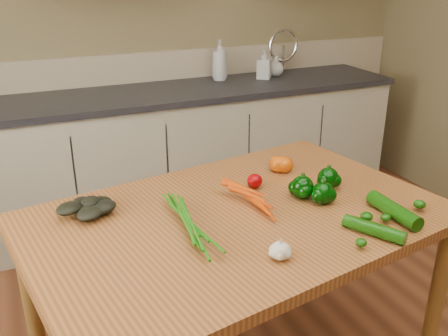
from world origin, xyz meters
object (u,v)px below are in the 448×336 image
soap_bottle_b (264,64)px  tomato_a (255,181)px  tomato_b (278,164)px  soap_bottle_a (220,60)px  garlic_bulb (280,251)px  zucchini_b (374,229)px  tomato_c (285,165)px  pepper_b (328,178)px  table (238,235)px  pepper_c (323,193)px  zucchini_a (394,210)px  carrot_bunch (232,203)px  pepper_a (302,187)px  soap_bottle_c (276,66)px  leafy_greens (85,200)px

soap_bottle_b → tomato_a: bearing=99.6°
tomato_b → soap_bottle_a: bearing=77.2°
garlic_bulb → zucchini_b: garlic_bulb is taller
soap_bottle_a → tomato_b: 1.49m
tomato_c → garlic_bulb: bearing=-120.9°
pepper_b → tomato_c: size_ratio=1.17×
table → soap_bottle_b: 1.93m
pepper_b → pepper_c: pepper_b is taller
garlic_bulb → zucchini_a: (0.51, 0.08, 0.00)m
soap_bottle_b → pepper_c: soap_bottle_b is taller
carrot_bunch → tomato_a: size_ratio=4.44×
carrot_bunch → garlic_bulb: bearing=-98.1°
carrot_bunch → tomato_a: bearing=33.0°
pepper_c → pepper_a: bearing=122.5°
table → pepper_b: bearing=-2.2°
pepper_c → tomato_a: bearing=126.8°
zucchini_b → soap_bottle_b: bearing=72.9°
table → garlic_bulb: garlic_bulb is taller
carrot_bunch → tomato_c: bearing=24.9°
pepper_b → pepper_c: size_ratio=1.03×
pepper_c → tomato_a: (-0.17, 0.23, -0.01)m
soap_bottle_c → tomato_c: bearing=73.9°
pepper_b → pepper_a: bearing=-167.1°
pepper_c → tomato_c: (0.02, 0.33, -0.01)m
soap_bottle_c → carrot_bunch: 2.01m
soap_bottle_b → pepper_a: (-0.68, -1.62, -0.15)m
leafy_greens → zucchini_a: 1.12m
tomato_a → pepper_c: bearing=-53.2°
garlic_bulb → tomato_c: tomato_c is taller
soap_bottle_c → tomato_c: soap_bottle_c is taller
table → tomato_b: bearing=31.8°
soap_bottle_b → zucchini_a: size_ratio=0.84×
leafy_greens → carrot_bunch: bearing=-22.6°
soap_bottle_c → soap_bottle_a: bearing=6.1°
soap_bottle_c → carrot_bunch: size_ratio=0.52×
soap_bottle_b → garlic_bulb: bearing=102.2°
zucchini_a → zucchini_b: bearing=-152.8°
garlic_bulb → tomato_a: tomato_a is taller
soap_bottle_a → tomato_c: soap_bottle_a is taller
pepper_a → garlic_bulb: bearing=-130.0°
soap_bottle_b → soap_bottle_c: soap_bottle_b is taller
garlic_bulb → tomato_b: size_ratio=0.87×
pepper_c → tomato_c: 0.33m
leafy_greens → zucchini_a: bearing=-24.8°
soap_bottle_c → pepper_b: (-0.65, -1.64, -0.12)m
soap_bottle_a → pepper_c: (-0.32, -1.78, -0.19)m
pepper_a → pepper_b: bearing=12.9°
table → pepper_b: (0.43, 0.06, 0.13)m
tomato_b → pepper_a: bearing=-99.2°
pepper_a → tomato_c: size_ratio=1.18×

